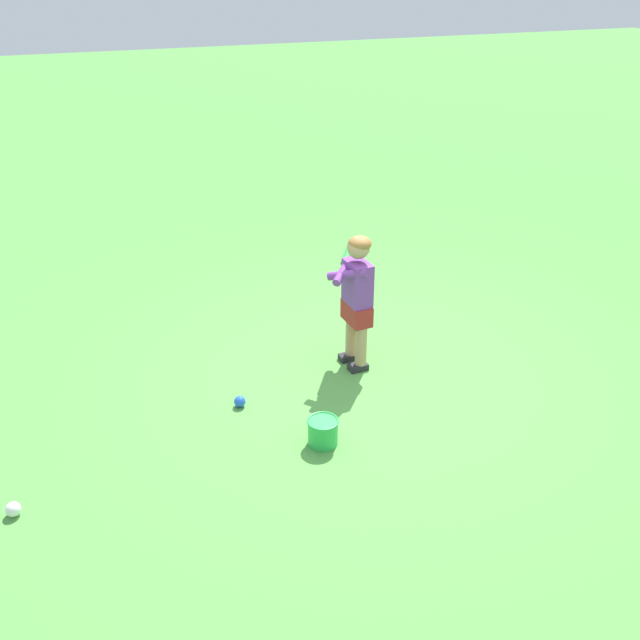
{
  "coord_description": "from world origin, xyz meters",
  "views": [
    {
      "loc": [
        -4.28,
        1.91,
        2.98
      ],
      "look_at": [
        0.26,
        0.25,
        0.45
      ],
      "focal_mm": 40.61,
      "sensor_mm": 36.0,
      "label": 1
    }
  ],
  "objects_px": {
    "child_batter": "(356,290)",
    "toy_bucket": "(323,431)",
    "play_ball_far_right": "(13,509)",
    "play_ball_behind_batter": "(240,401)"
  },
  "relations": [
    {
      "from": "child_batter",
      "to": "toy_bucket",
      "type": "xyz_separation_m",
      "value": [
        -0.89,
        0.59,
        -0.55
      ]
    },
    {
      "from": "play_ball_far_right",
      "to": "play_ball_behind_batter",
      "type": "relative_size",
      "value": 1.07
    },
    {
      "from": "child_batter",
      "to": "play_ball_far_right",
      "type": "xyz_separation_m",
      "value": [
        -0.91,
        2.53,
        -0.61
      ]
    },
    {
      "from": "toy_bucket",
      "to": "play_ball_behind_batter",
      "type": "bearing_deg",
      "value": 33.94
    },
    {
      "from": "child_batter",
      "to": "play_ball_behind_batter",
      "type": "bearing_deg",
      "value": 105.18
    },
    {
      "from": "child_batter",
      "to": "play_ball_behind_batter",
      "type": "height_order",
      "value": "child_batter"
    },
    {
      "from": "child_batter",
      "to": "play_ball_far_right",
      "type": "relative_size",
      "value": 12.03
    },
    {
      "from": "play_ball_behind_batter",
      "to": "toy_bucket",
      "type": "relative_size",
      "value": 0.39
    },
    {
      "from": "play_ball_far_right",
      "to": "play_ball_behind_batter",
      "type": "distance_m",
      "value": 1.65
    },
    {
      "from": "play_ball_far_right",
      "to": "toy_bucket",
      "type": "relative_size",
      "value": 0.42
    }
  ]
}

